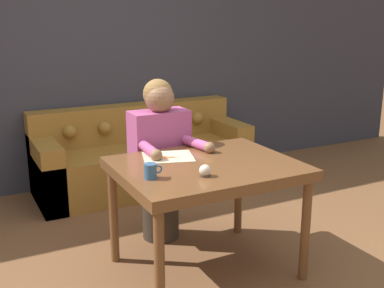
# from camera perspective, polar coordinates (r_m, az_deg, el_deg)

# --- Properties ---
(ground_plane) EXTENTS (16.00, 16.00, 0.00)m
(ground_plane) POSITION_cam_1_polar(r_m,az_deg,el_deg) (3.26, 1.83, -15.86)
(ground_plane) COLOR brown
(wall_back) EXTENTS (8.00, 0.06, 2.60)m
(wall_back) POSITION_cam_1_polar(r_m,az_deg,el_deg) (4.89, -11.09, 10.41)
(wall_back) COLOR #383842
(wall_back) RESTS_ON ground_plane
(dining_table) EXTENTS (1.14, 0.91, 0.75)m
(dining_table) POSITION_cam_1_polar(r_m,az_deg,el_deg) (3.11, 1.72, -3.72)
(dining_table) COLOR brown
(dining_table) RESTS_ON ground_plane
(couch) EXTENTS (2.08, 0.77, 0.80)m
(couch) POSITION_cam_1_polar(r_m,az_deg,el_deg) (4.80, -5.92, -1.64)
(couch) COLOR olive
(couch) RESTS_ON ground_plane
(person) EXTENTS (0.48, 0.57, 1.23)m
(person) POSITION_cam_1_polar(r_m,az_deg,el_deg) (3.60, -3.79, -1.73)
(person) COLOR #33281E
(person) RESTS_ON ground_plane
(pattern_paper_main) EXTENTS (0.40, 0.37, 0.00)m
(pattern_paper_main) POSITION_cam_1_polar(r_m,az_deg,el_deg) (3.22, -2.86, -1.52)
(pattern_paper_main) COLOR beige
(pattern_paper_main) RESTS_ON dining_table
(scissors) EXTENTS (0.22, 0.11, 0.01)m
(scissors) POSITION_cam_1_polar(r_m,az_deg,el_deg) (3.20, -2.47, -1.62)
(scissors) COLOR silver
(scissors) RESTS_ON dining_table
(mug) EXTENTS (0.11, 0.08, 0.09)m
(mug) POSITION_cam_1_polar(r_m,az_deg,el_deg) (2.80, -4.92, -3.22)
(mug) COLOR #335B84
(mug) RESTS_ON dining_table
(pin_cushion) EXTENTS (0.07, 0.07, 0.07)m
(pin_cushion) POSITION_cam_1_polar(r_m,az_deg,el_deg) (2.83, 1.55, -3.21)
(pin_cushion) COLOR #4C3828
(pin_cushion) RESTS_ON dining_table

